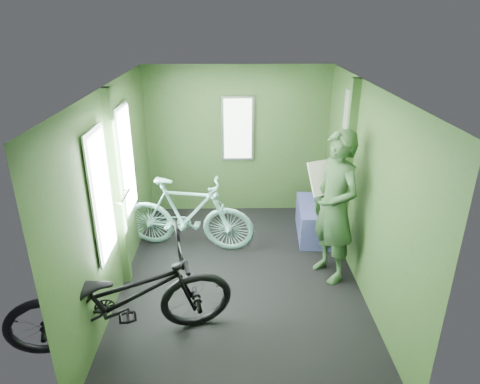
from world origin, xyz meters
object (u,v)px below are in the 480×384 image
object	(u,v)px
bicycle_black	(128,343)
bench_seat	(319,216)
waste_box	(332,217)
bicycle_mint	(189,249)
passenger	(335,208)

from	to	relation	value
bicycle_black	bench_seat	bearing A→B (deg)	-61.78
bicycle_black	waste_box	bearing A→B (deg)	-67.01
bicycle_black	bicycle_mint	size ratio (longest dim) A/B	1.18
bicycle_black	passenger	world-z (taller)	passenger
bicycle_black	bench_seat	distance (m)	3.15
bicycle_mint	passenger	xyz separation A→B (m)	(1.78, -0.64, 0.92)
passenger	waste_box	distance (m)	0.91
bicycle_black	waste_box	size ratio (longest dim) A/B	2.46
bicycle_mint	waste_box	distance (m)	1.99
bicycle_mint	waste_box	world-z (taller)	waste_box
bicycle_black	passenger	size ratio (longest dim) A/B	1.15
bicycle_mint	bench_seat	size ratio (longest dim) A/B	1.78
bicycle_mint	waste_box	bearing A→B (deg)	-76.22
waste_box	bench_seat	bearing A→B (deg)	112.25
bicycle_mint	waste_box	xyz separation A→B (m)	(1.94, 0.10, 0.43)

